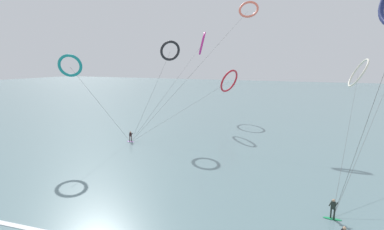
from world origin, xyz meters
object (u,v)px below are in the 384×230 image
kite_charcoal (170,51)px  kite_ivory (358,73)px  surfer_emerald (333,210)px  kite_magenta (202,43)px  kite_coral (248,10)px  kite_teal (70,66)px  surfer_violet (131,137)px  kite_crimson (229,81)px

kite_charcoal → kite_ivory: kite_charcoal is taller
surfer_emerald → kite_magenta: bearing=-26.8°
kite_magenta → kite_charcoal: bearing=-22.1°
kite_charcoal → kite_coral: 16.65m
kite_teal → kite_coral: 32.48m
kite_charcoal → kite_ivory: bearing=139.5°
surfer_emerald → kite_coral: size_ratio=0.07×
kite_teal → kite_coral: (18.05, 25.16, 9.79)m
kite_magenta → surfer_violet: bearing=-31.2°
kite_charcoal → kite_magenta: bearing=-137.6°
kite_charcoal → kite_ivory: size_ratio=0.59×
surfer_violet → kite_crimson: kite_crimson is taller
kite_ivory → kite_coral: 22.13m
kite_magenta → surfer_emerald: bearing=13.8°
kite_ivory → kite_coral: kite_coral is taller
kite_coral → kite_crimson: bearing=123.5°
kite_charcoal → kite_coral: (10.41, 10.63, 7.47)m
kite_ivory → surfer_emerald: bearing=-16.8°
surfer_violet → kite_coral: size_ratio=0.07×
kite_teal → kite_coral: kite_coral is taller
surfer_emerald → kite_charcoal: 35.85m
kite_charcoal → kite_coral: kite_coral is taller
kite_crimson → kite_coral: (5.49, -7.00, 13.32)m
kite_teal → kite_ivory: bearing=176.2°
kite_charcoal → kite_magenta: (0.04, 14.24, 1.93)m
surfer_emerald → kite_crimson: kite_crimson is taller
kite_magenta → kite_crimson: (4.88, 3.39, -7.78)m
kite_crimson → kite_magenta: bearing=-36.7°
kite_crimson → kite_teal: bearing=-2.9°
kite_ivory → kite_crimson: kite_ivory is taller
kite_ivory → kite_teal: bearing=-73.9°
kite_crimson → kite_coral: bearing=56.6°
kite_magenta → kite_coral: kite_coral is taller
surfer_violet → kite_crimson: (8.37, 24.74, 7.64)m
kite_charcoal → kite_teal: bearing=14.8°
surfer_violet → kite_charcoal: kite_charcoal is taller
surfer_emerald → kite_magenta: (-25.52, 35.47, 15.42)m
surfer_violet → kite_coral: bearing=-10.4°
kite_ivory → kite_crimson: bearing=-131.7°
kite_coral → kite_magenta: bearing=156.2°
kite_magenta → kite_ivory: bearing=47.1°
surfer_violet → kite_crimson: bearing=8.9°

